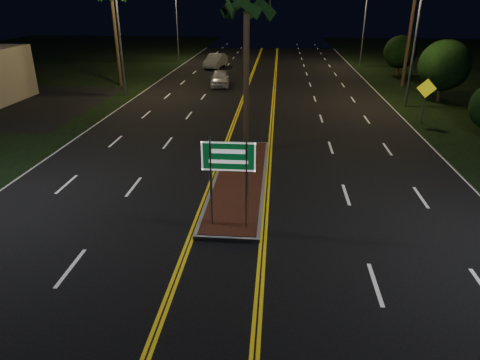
# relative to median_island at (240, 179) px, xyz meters

# --- Properties ---
(ground) EXTENTS (120.00, 120.00, 0.00)m
(ground) POSITION_rel_median_island_xyz_m (0.00, -7.00, -0.08)
(ground) COLOR black
(ground) RESTS_ON ground
(median_island) EXTENTS (2.25, 10.25, 0.17)m
(median_island) POSITION_rel_median_island_xyz_m (0.00, 0.00, 0.00)
(median_island) COLOR gray
(median_island) RESTS_ON ground
(highway_sign) EXTENTS (1.80, 0.08, 3.20)m
(highway_sign) POSITION_rel_median_island_xyz_m (0.00, -4.20, 2.32)
(highway_sign) COLOR gray
(highway_sign) RESTS_ON ground
(streetlight_left_mid) EXTENTS (1.91, 0.44, 9.00)m
(streetlight_left_mid) POSITION_rel_median_island_xyz_m (-10.61, 17.00, 5.57)
(streetlight_left_mid) COLOR gray
(streetlight_left_mid) RESTS_ON ground
(streetlight_left_far) EXTENTS (1.91, 0.44, 9.00)m
(streetlight_left_far) POSITION_rel_median_island_xyz_m (-10.61, 37.00, 5.57)
(streetlight_left_far) COLOR gray
(streetlight_left_far) RESTS_ON ground
(streetlight_right_mid) EXTENTS (1.91, 0.44, 9.00)m
(streetlight_right_mid) POSITION_rel_median_island_xyz_m (10.61, 15.00, 5.57)
(streetlight_right_mid) COLOR gray
(streetlight_right_mid) RESTS_ON ground
(streetlight_right_far) EXTENTS (1.91, 0.44, 9.00)m
(streetlight_right_far) POSITION_rel_median_island_xyz_m (10.61, 35.00, 5.57)
(streetlight_right_far) COLOR gray
(streetlight_right_far) RESTS_ON ground
(palm_median) EXTENTS (2.40, 2.40, 8.30)m
(palm_median) POSITION_rel_median_island_xyz_m (0.00, 3.50, 7.19)
(palm_median) COLOR #382819
(palm_median) RESTS_ON ground
(shrub_mid) EXTENTS (3.78, 3.78, 4.62)m
(shrub_mid) POSITION_rel_median_island_xyz_m (14.00, 17.00, 2.64)
(shrub_mid) COLOR #382819
(shrub_mid) RESTS_ON ground
(shrub_far) EXTENTS (3.24, 3.24, 3.96)m
(shrub_far) POSITION_rel_median_island_xyz_m (13.80, 29.00, 2.25)
(shrub_far) COLOR #382819
(shrub_far) RESTS_ON ground
(car_near) EXTENTS (2.60, 5.07, 1.63)m
(car_near) POSITION_rel_median_island_xyz_m (-3.75, 21.73, 0.73)
(car_near) COLOR silver
(car_near) RESTS_ON ground
(car_far) EXTENTS (3.12, 5.62, 1.77)m
(car_far) POSITION_rel_median_island_xyz_m (-5.68, 32.49, 0.80)
(car_far) COLOR #B5B9BF
(car_far) RESTS_ON ground
(warning_sign) EXTENTS (1.19, 0.16, 2.84)m
(warning_sign) POSITION_rel_median_island_xyz_m (10.80, 10.41, 1.80)
(warning_sign) COLOR gray
(warning_sign) RESTS_ON ground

